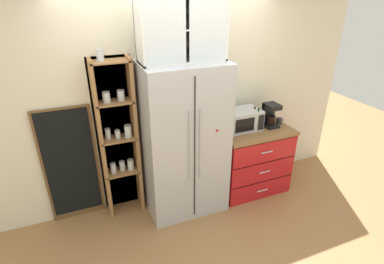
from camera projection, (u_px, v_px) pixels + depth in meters
ground_plane at (186, 205)px, 3.93m from camera, size 10.68×10.68×0.00m
wall_back_cream at (173, 102)px, 3.72m from camera, size 4.98×0.10×2.55m
refrigerator at (184, 140)px, 3.56m from camera, size 0.94×0.66×1.85m
pantry_shelf_column at (118, 136)px, 3.50m from camera, size 0.47×0.27×2.00m
counter_cabinet at (251, 159)px, 4.10m from camera, size 0.95×0.65×0.90m
microwave at (242, 120)px, 3.84m from camera, size 0.44×0.33×0.26m
coffee_maker at (270, 115)px, 3.92m from camera, size 0.17×0.20×0.31m
mug_charcoal at (279, 121)px, 4.03m from camera, size 0.11×0.08×0.08m
bottle_green at (258, 121)px, 3.80m from camera, size 0.06×0.06×0.30m
bottle_amber at (254, 119)px, 3.87m from camera, size 0.07×0.07×0.29m
upper_cabinet at (181, 29)px, 3.06m from camera, size 0.90×0.32×0.65m
chalkboard_menu at (71, 165)px, 3.46m from camera, size 0.60×0.04×1.41m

